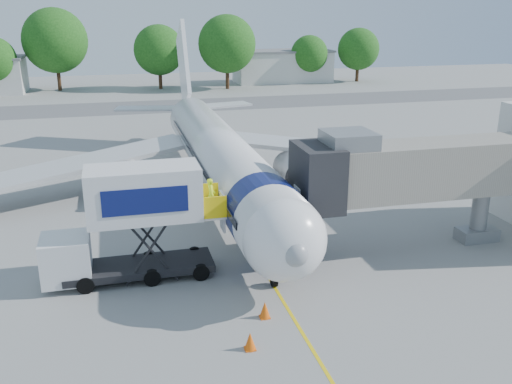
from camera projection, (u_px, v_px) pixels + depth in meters
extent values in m
plane|color=gray|center=(232.00, 217.00, 35.41)|extent=(160.00, 160.00, 0.00)
cube|color=yellow|center=(232.00, 217.00, 35.41)|extent=(0.15, 70.00, 0.01)
cube|color=#59595B|center=(165.00, 106.00, 74.08)|extent=(120.00, 10.00, 0.01)
cylinder|color=silver|center=(222.00, 158.00, 37.24)|extent=(3.70, 28.00, 3.70)
sphere|color=silver|center=(284.00, 239.00, 24.35)|extent=(3.70, 3.70, 3.70)
sphere|color=gray|center=(295.00, 254.00, 22.92)|extent=(1.10, 1.10, 1.10)
cone|color=silver|center=(187.00, 113.00, 52.89)|extent=(3.70, 6.00, 3.70)
cube|color=silver|center=(184.00, 66.00, 52.50)|extent=(0.35, 7.26, 8.29)
cube|color=#B6B9BC|center=(331.00, 148.00, 42.79)|extent=(16.17, 9.32, 1.42)
cube|color=#B6B9BC|center=(81.00, 164.00, 38.57)|extent=(16.17, 9.32, 1.42)
cylinder|color=#999BA0|center=(294.00, 171.00, 40.44)|extent=(2.10, 3.60, 2.10)
cylinder|color=#999BA0|center=(137.00, 182.00, 37.86)|extent=(2.10, 3.60, 2.10)
cube|color=black|center=(286.00, 232.00, 23.93)|extent=(2.60, 1.39, 0.81)
cylinder|color=#0B1451|center=(266.00, 215.00, 27.11)|extent=(3.73, 2.00, 3.73)
cylinder|color=silver|center=(274.00, 272.00, 26.43)|extent=(0.16, 0.16, 1.50)
cylinder|color=black|center=(274.00, 280.00, 26.57)|extent=(0.25, 0.64, 0.64)
cylinder|color=black|center=(250.00, 179.00, 41.41)|extent=(0.35, 0.90, 0.90)
cylinder|color=black|center=(178.00, 185.00, 40.19)|extent=(0.35, 0.90, 0.90)
cube|color=gray|center=(427.00, 169.00, 29.70)|extent=(13.60, 2.60, 2.80)
cube|color=black|center=(317.00, 177.00, 28.27)|extent=(2.00, 3.20, 3.20)
cube|color=slate|center=(349.00, 140.00, 28.09)|extent=(2.40, 2.40, 0.80)
cylinder|color=slate|center=(479.00, 215.00, 31.43)|extent=(0.90, 0.90, 3.00)
cube|color=slate|center=(477.00, 234.00, 31.79)|extent=(2.20, 1.20, 0.70)
cylinder|color=black|center=(462.00, 236.00, 31.58)|extent=(0.30, 0.70, 0.70)
cylinder|color=black|center=(491.00, 233.00, 32.00)|extent=(0.30, 0.70, 0.70)
cube|color=black|center=(140.00, 267.00, 27.39)|extent=(7.00, 2.30, 0.35)
cube|color=silver|center=(66.00, 259.00, 26.37)|extent=(2.20, 2.20, 2.10)
cube|color=black|center=(65.00, 250.00, 26.23)|extent=(1.90, 2.10, 0.70)
cube|color=silver|center=(144.00, 193.00, 26.33)|extent=(5.20, 2.40, 2.50)
cube|color=#0B1451|center=(145.00, 201.00, 25.21)|extent=(3.80, 0.04, 1.20)
cube|color=silver|center=(211.00, 212.00, 27.44)|extent=(1.10, 2.20, 0.10)
cube|color=yellow|center=(215.00, 208.00, 26.30)|extent=(1.10, 0.06, 1.10)
cube|color=yellow|center=(207.00, 194.00, 28.24)|extent=(1.10, 0.06, 1.10)
cylinder|color=black|center=(201.00, 272.00, 27.13)|extent=(0.80, 0.25, 0.80)
cylinder|color=black|center=(195.00, 255.00, 29.06)|extent=(0.80, 0.25, 0.80)
cylinder|color=black|center=(86.00, 285.00, 25.88)|extent=(0.80, 0.25, 0.80)
cylinder|color=black|center=(87.00, 266.00, 27.82)|extent=(0.80, 0.25, 0.80)
imported|color=#CEFB1A|center=(211.00, 195.00, 27.18)|extent=(0.42, 0.61, 1.61)
cube|color=silver|center=(303.00, 374.00, 19.28)|extent=(3.29, 1.78, 1.29)
cube|color=#0B1451|center=(303.00, 363.00, 19.15)|extent=(1.90, 1.64, 0.32)
cylinder|color=black|center=(261.00, 377.00, 19.62)|extent=(0.65, 0.25, 0.65)
cylinder|color=black|center=(330.00, 364.00, 20.32)|extent=(0.65, 0.25, 0.65)
cone|color=#E6570C|center=(265.00, 310.00, 23.87)|extent=(0.46, 0.46, 0.74)
cube|color=#E6570C|center=(265.00, 317.00, 23.98)|extent=(0.42, 0.42, 0.04)
cone|color=#E6570C|center=(250.00, 341.00, 21.66)|extent=(0.46, 0.46, 0.73)
cube|color=#E6570C|center=(250.00, 349.00, 21.77)|extent=(0.42, 0.42, 0.04)
cube|color=silver|center=(283.00, 67.00, 96.87)|extent=(16.00, 7.00, 5.00)
cube|color=slate|center=(283.00, 51.00, 96.04)|extent=(16.40, 7.40, 0.30)
cylinder|color=#382314|center=(59.00, 76.00, 87.06)|extent=(0.56, 0.56, 4.33)
sphere|color=#174512|center=(55.00, 41.00, 85.40)|extent=(9.62, 9.62, 9.62)
cylinder|color=#382314|center=(160.00, 78.00, 88.93)|extent=(0.56, 0.56, 3.45)
sphere|color=#174512|center=(159.00, 50.00, 87.61)|extent=(7.67, 7.67, 7.67)
cylinder|color=#382314|center=(227.00, 76.00, 88.82)|extent=(0.56, 0.56, 3.97)
sphere|color=#174512|center=(227.00, 44.00, 87.30)|extent=(8.83, 8.83, 8.83)
cylinder|color=#382314|center=(309.00, 74.00, 95.95)|extent=(0.56, 0.56, 2.77)
sphere|color=#174512|center=(309.00, 54.00, 94.89)|extent=(6.15, 6.15, 6.15)
cylinder|color=#382314|center=(357.00, 72.00, 97.75)|extent=(0.56, 0.56, 3.15)
sphere|color=#174512|center=(358.00, 49.00, 96.55)|extent=(7.00, 7.00, 7.00)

